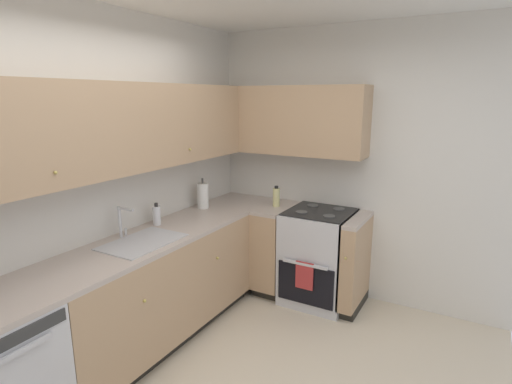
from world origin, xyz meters
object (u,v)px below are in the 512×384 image
at_px(paper_towel_roll, 203,196).
at_px(oil_bottle, 276,197).
at_px(oven_range, 319,256).
at_px(soap_bottle, 157,215).

xyz_separation_m(paper_towel_roll, oil_bottle, (0.41, -0.60, -0.03)).
relative_size(oven_range, soap_bottle, 5.50).
height_order(soap_bottle, oil_bottle, oil_bottle).
height_order(oven_range, soap_bottle, soap_bottle).
bearing_deg(paper_towel_roll, oil_bottle, -55.76).
relative_size(oven_range, paper_towel_roll, 3.42).
xyz_separation_m(oven_range, paper_towel_roll, (-0.43, 1.07, 0.57)).
xyz_separation_m(soap_bottle, oil_bottle, (1.04, -0.62, 0.01)).
bearing_deg(oil_bottle, soap_bottle, 149.15).
distance_m(soap_bottle, paper_towel_roll, 0.64).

